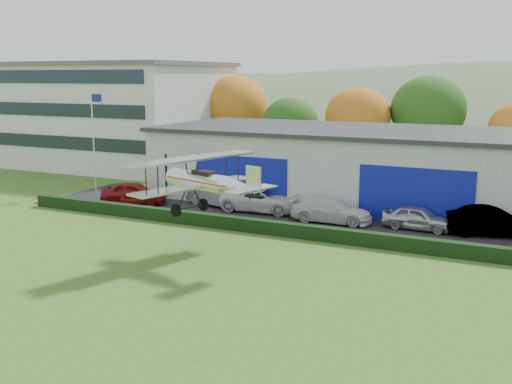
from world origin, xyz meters
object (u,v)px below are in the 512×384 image
at_px(flagpole, 94,132).
at_px(car_2, 262,200).
at_px(car_4, 418,218).
at_px(car_3, 332,210).
at_px(biplane, 205,180).
at_px(car_1, 218,195).
at_px(car_5, 492,222).
at_px(office_block, 117,114).
at_px(hangar, 433,169).
at_px(car_0, 134,193).

distance_m(flagpole, car_2, 15.42).
height_order(flagpole, car_4, flagpole).
bearing_deg(car_3, flagpole, 82.10).
relative_size(car_3, biplane, 0.66).
bearing_deg(car_3, car_1, 80.16).
distance_m(car_5, biplane, 16.89).
bearing_deg(office_block, hangar, -12.01).
height_order(car_4, car_5, car_5).
bearing_deg(hangar, car_0, -156.15).
xyz_separation_m(hangar, car_5, (4.57, -6.69, -1.77)).
distance_m(office_block, car_3, 32.05).
height_order(office_block, biplane, office_block).
height_order(office_block, flagpole, office_block).
distance_m(car_0, car_5, 23.92).
relative_size(car_0, car_2, 0.83).
bearing_deg(car_4, car_2, 90.47).
bearing_deg(hangar, car_1, -154.12).
xyz_separation_m(office_block, car_5, (37.57, -13.72, -4.33)).
height_order(hangar, car_3, hangar).
relative_size(flagpole, car_0, 1.72).
xyz_separation_m(hangar, office_block, (-33.00, 7.02, 2.56)).
distance_m(flagpole, biplane, 20.40).
relative_size(car_1, car_5, 0.95).
distance_m(car_2, biplane, 11.36).
xyz_separation_m(flagpole, car_3, (20.08, -1.58, -3.99)).
bearing_deg(car_1, flagpole, 100.26).
bearing_deg(office_block, flagpole, -58.03).
height_order(car_5, biplane, biplane).
relative_size(car_0, car_5, 0.92).
distance_m(flagpole, car_4, 25.66).
bearing_deg(car_3, biplane, 158.49).
bearing_deg(office_block, car_5, -20.06).
bearing_deg(car_5, hangar, 20.19).
distance_m(hangar, car_3, 9.15).
bearing_deg(car_5, car_0, 80.29).
bearing_deg(car_1, car_4, -78.89).
bearing_deg(car_0, car_5, -103.94).
bearing_deg(flagpole, office_block, 121.97).
bearing_deg(car_4, biplane, 143.11).
bearing_deg(car_3, hangar, -35.84).
xyz_separation_m(hangar, flagpole, (-24.88, -5.98, 2.13)).
relative_size(car_2, car_3, 1.09).
height_order(car_3, car_5, car_5).
relative_size(hangar, flagpole, 5.08).
xyz_separation_m(office_block, car_0, (13.71, -15.55, -4.37)).
height_order(car_0, car_3, car_0).
height_order(car_2, car_4, car_2).
height_order(flagpole, car_3, flagpole).
distance_m(car_0, car_1, 6.07).
bearing_deg(hangar, car_5, -55.71).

